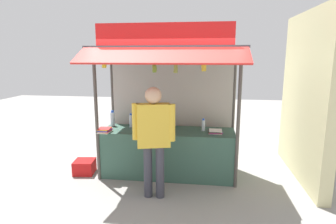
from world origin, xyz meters
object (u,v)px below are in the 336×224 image
at_px(water_bottle_right, 203,125).
at_px(banana_bunch_rightmost, 204,67).
at_px(banana_bunch_leftmost, 154,68).
at_px(plastic_crate, 85,167).
at_px(water_bottle_front_left, 140,122).
at_px(magazine_stack_center, 157,129).
at_px(magazine_stack_back_right, 215,131).
at_px(banana_bunch_inner_left, 104,64).
at_px(banana_bunch_inner_right, 176,68).
at_px(water_bottle_far_right, 139,121).
at_px(water_bottle_back_left, 113,119).
at_px(water_bottle_rear_center, 131,121).
at_px(vendor_person, 154,133).
at_px(magazine_stack_left, 105,130).
at_px(water_bottle_mid_right, 167,121).

distance_m(water_bottle_right, banana_bunch_rightmost, 1.21).
height_order(banana_bunch_leftmost, plastic_crate, banana_bunch_leftmost).
xyz_separation_m(water_bottle_front_left, plastic_crate, (-1.04, -0.29, -0.86)).
relative_size(magazine_stack_center, plastic_crate, 0.73).
height_order(water_bottle_front_left, plastic_crate, water_bottle_front_left).
bearing_deg(plastic_crate, water_bottle_front_left, 15.53).
relative_size(magazine_stack_back_right, banana_bunch_inner_left, 1.22).
xyz_separation_m(magazine_stack_back_right, magazine_stack_center, (-1.08, 0.06, -0.00)).
height_order(banana_bunch_inner_left, banana_bunch_inner_right, same).
xyz_separation_m(water_bottle_far_right, plastic_crate, (-1.05, -0.19, -0.89)).
xyz_separation_m(water_bottle_back_left, magazine_stack_center, (0.92, -0.17, -0.13)).
relative_size(water_bottle_back_left, banana_bunch_leftmost, 1.04).
bearing_deg(banana_bunch_rightmost, water_bottle_far_right, 157.36).
bearing_deg(water_bottle_back_left, magazine_stack_center, -10.75).
bearing_deg(plastic_crate, banana_bunch_rightmost, -7.85).
bearing_deg(water_bottle_front_left, banana_bunch_rightmost, -26.33).
bearing_deg(water_bottle_rear_center, magazine_stack_center, -15.65).
distance_m(water_bottle_front_left, vendor_person, 1.13).
bearing_deg(vendor_person, water_bottle_back_left, 118.80).
height_order(water_bottle_front_left, water_bottle_back_left, water_bottle_back_left).
bearing_deg(banana_bunch_rightmost, magazine_stack_left, 174.06).
height_order(water_bottle_back_left, banana_bunch_leftmost, banana_bunch_leftmost).
xyz_separation_m(magazine_stack_back_right, magazine_stack_left, (-1.99, -0.25, 0.02)).
bearing_deg(water_bottle_mid_right, magazine_stack_back_right, -20.74).
bearing_deg(magazine_stack_center, banana_bunch_inner_right, -50.59).
bearing_deg(plastic_crate, water_bottle_far_right, 10.19).
height_order(water_bottle_rear_center, magazine_stack_left, water_bottle_rear_center).
bearing_deg(banana_bunch_leftmost, banana_bunch_inner_left, 180.00).
bearing_deg(magazine_stack_left, magazine_stack_center, 18.30).
xyz_separation_m(vendor_person, plastic_crate, (-1.51, 0.73, -0.94)).
bearing_deg(water_bottle_back_left, banana_bunch_inner_right, -26.58).
bearing_deg(magazine_stack_left, water_bottle_front_left, 36.86).
bearing_deg(water_bottle_front_left, water_bottle_far_right, -82.54).
height_order(banana_bunch_inner_right, plastic_crate, banana_bunch_inner_right).
distance_m(water_bottle_rear_center, water_bottle_far_right, 0.23).
bearing_deg(banana_bunch_rightmost, vendor_person, -150.44).
height_order(magazine_stack_back_right, banana_bunch_inner_left, banana_bunch_inner_left).
distance_m(water_bottle_back_left, banana_bunch_rightmost, 2.16).
bearing_deg(banana_bunch_leftmost, magazine_stack_left, 169.24).
relative_size(water_bottle_front_left, vendor_person, 0.14).
relative_size(water_bottle_rear_center, vendor_person, 0.15).
bearing_deg(vendor_person, banana_bunch_inner_right, 40.66).
bearing_deg(water_bottle_front_left, banana_bunch_leftmost, -55.47).
bearing_deg(magazine_stack_left, water_bottle_rear_center, 50.03).
relative_size(magazine_stack_left, banana_bunch_leftmost, 0.86).
bearing_deg(plastic_crate, water_bottle_back_left, 36.12).
xyz_separation_m(banana_bunch_leftmost, vendor_person, (0.06, -0.42, -0.96)).
bearing_deg(banana_bunch_rightmost, water_bottle_back_left, 159.52).
distance_m(water_bottle_rear_center, magazine_stack_center, 0.57).
bearing_deg(water_bottle_mid_right, vendor_person, -92.03).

